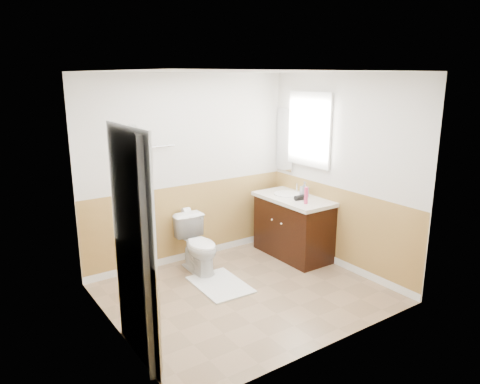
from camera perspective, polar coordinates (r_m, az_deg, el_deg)
floor at (r=5.38m, az=0.65°, el=-12.65°), size 3.00×3.00×0.00m
ceiling at (r=4.79m, az=0.73°, el=15.02°), size 3.00×3.00×0.00m
wall_back at (r=6.02m, az=-6.47°, el=2.86°), size 3.00×0.00×3.00m
wall_front at (r=3.99m, az=11.53°, el=-3.43°), size 3.00×0.00×3.00m
wall_left at (r=4.28m, az=-15.96°, el=-2.45°), size 0.00×3.00×3.00m
wall_right at (r=5.91m, az=12.67°, el=2.37°), size 0.00×3.00×3.00m
wainscot_back at (r=6.20m, az=-6.22°, el=-3.96°), size 3.00×0.00×3.00m
wainscot_front at (r=4.28m, az=10.89°, el=-12.98°), size 3.00×0.00×3.00m
wainscot_left at (r=4.56m, az=-15.15°, el=-11.48°), size 0.00×2.60×2.60m
wainscot_right at (r=6.10m, az=12.21°, el=-4.54°), size 0.00×2.60×2.60m
toilet at (r=5.82m, az=-5.28°, el=-6.69°), size 0.43×0.72×0.71m
bath_mat at (r=5.56m, az=-2.53°, el=-11.63°), size 0.58×0.82×0.02m
vanity_cabinet at (r=6.33m, az=6.75°, el=-4.56°), size 0.55×1.10×0.80m
vanity_knob_left at (r=6.02m, az=5.26°, el=-4.01°), size 0.03×0.03×0.03m
vanity_knob_right at (r=6.17m, az=4.08°, el=-3.53°), size 0.03×0.03×0.03m
countertop at (r=6.19m, az=6.80°, el=-0.86°), size 0.60×1.15×0.05m
sink_basin at (r=6.30m, az=5.98°, el=-0.24°), size 0.36×0.36×0.02m
faucet at (r=6.40m, az=7.22°, el=0.51°), size 0.02×0.02×0.14m
lotion_bottle at (r=5.86m, az=8.36°, el=-0.45°), size 0.05×0.05×0.22m
soap_dispenser at (r=6.20m, az=8.14°, el=0.34°), size 0.12×0.12×0.21m
hair_dryer_body at (r=6.04m, az=7.53°, el=-0.70°), size 0.14×0.07×0.07m
hair_dryer_handle at (r=6.04m, az=7.21°, el=-0.99°), size 0.03×0.03×0.07m
mirror_panel at (r=6.62m, az=5.69°, el=6.58°), size 0.02×0.35×0.90m
window_frame at (r=6.22m, az=8.76°, el=7.82°), size 0.04×0.80×1.00m
window_glass at (r=6.23m, az=8.86°, el=7.83°), size 0.01×0.70×0.90m
door at (r=3.99m, az=-12.24°, el=-6.98°), size 0.29×0.78×2.04m
door_frame at (r=3.96m, az=-13.27°, el=-7.05°), size 0.02×0.92×2.10m
door_knob at (r=4.32m, az=-13.15°, el=-6.32°), size 0.06×0.06×0.06m
towel_bar at (r=5.68m, az=-11.23°, el=5.56°), size 0.62×0.02×0.02m
tp_holder_bar at (r=6.05m, az=-6.83°, el=-2.48°), size 0.14×0.02×0.02m
tp_roll at (r=6.05m, az=-6.83°, el=-2.48°), size 0.10×0.11×0.11m
tp_sheet at (r=6.08m, az=-6.80°, el=-3.47°), size 0.10×0.01×0.16m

